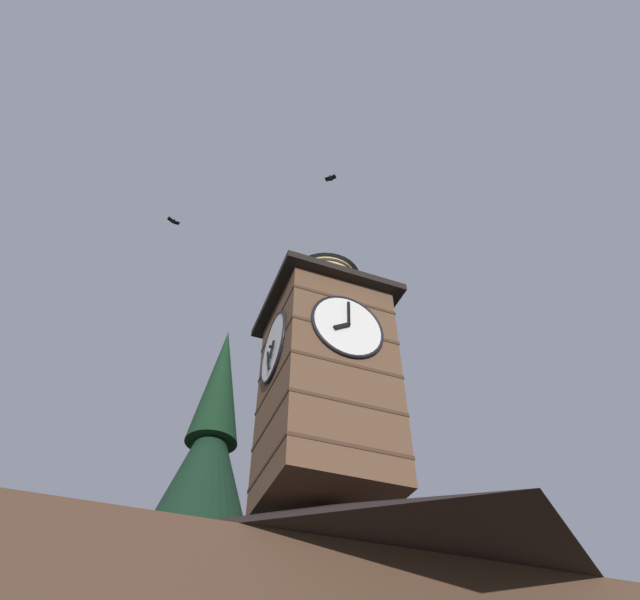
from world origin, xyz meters
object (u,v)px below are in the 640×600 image
at_px(clock_tower, 326,369).
at_px(pine_tree_behind, 186,600).
at_px(flying_bird_low, 173,221).
at_px(flying_bird_high, 331,178).

distance_m(clock_tower, pine_tree_behind, 8.09).
distance_m(clock_tower, flying_bird_low, 9.32).
height_order(flying_bird_high, flying_bird_low, flying_bird_high).
xyz_separation_m(clock_tower, flying_bird_high, (-0.23, 0.21, 10.21)).
bearing_deg(clock_tower, pine_tree_behind, -69.32).
xyz_separation_m(flying_bird_high, flying_bird_low, (5.84, -2.28, -3.06)).
height_order(clock_tower, flying_bird_high, flying_bird_high).
xyz_separation_m(pine_tree_behind, flying_bird_low, (3.40, 3.79, 12.28)).
bearing_deg(flying_bird_low, flying_bird_high, 158.68).
bearing_deg(flying_bird_low, pine_tree_behind, -131.91).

